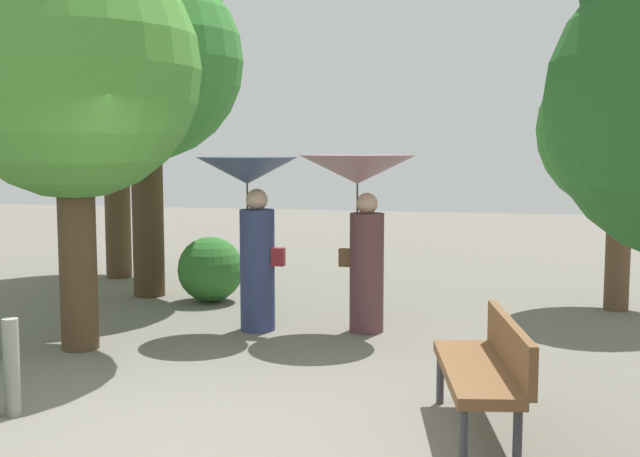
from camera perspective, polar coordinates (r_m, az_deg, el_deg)
name	(u,v)px	position (r m, az deg, el deg)	size (l,w,h in m)	color
ground_plane	(195,442)	(5.76, -9.07, -15.01)	(40.00, 40.00, 0.00)	#6B665B
person_left	(251,206)	(8.78, -5.02, 1.64)	(1.13, 1.13, 1.94)	navy
person_right	(360,197)	(8.68, 2.91, 2.27)	(1.29, 1.29, 1.96)	#563338
park_bench	(487,364)	(5.80, 11.99, -9.60)	(0.76, 1.56, 0.83)	#38383D
tree_near_left	(71,46)	(8.29, -17.58, 12.49)	(2.56, 2.56, 4.58)	#4C3823
tree_near_right	(623,114)	(10.49, 21.11, 7.77)	(2.08, 2.08, 3.71)	brown
tree_mid_left	(144,42)	(11.09, -12.63, 13.03)	(2.66, 2.66, 5.11)	#42301E
tree_far_back	(114,71)	(12.76, -14.70, 11.00)	(2.78, 2.78, 4.88)	#4C3823
bush_path_right	(210,269)	(10.55, -7.94, -2.94)	(0.87, 0.87, 0.87)	#2D6B28
path_marker_post	(12,367)	(6.52, -21.42, -9.34)	(0.12, 0.12, 0.76)	gray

